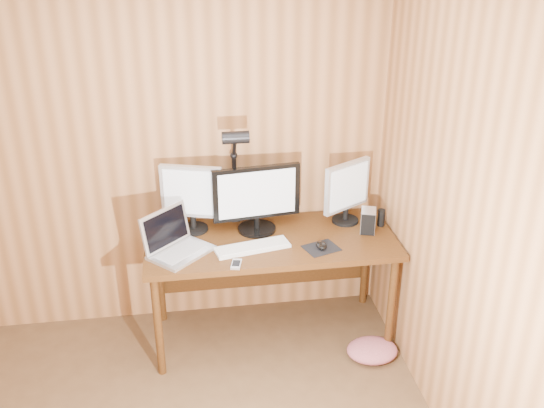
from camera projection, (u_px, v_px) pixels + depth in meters
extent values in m
plane|color=#B0703F|center=(119.00, 153.00, 3.88)|extent=(4.00, 0.00, 4.00)
plane|color=#B0703F|center=(544.00, 309.00, 2.33)|extent=(0.00, 4.00, 4.00)
cube|color=#49280F|center=(271.00, 242.00, 3.90)|extent=(1.60, 0.70, 0.04)
cube|color=#49280F|center=(264.00, 254.00, 4.30)|extent=(1.48, 0.02, 0.51)
cylinder|color=#49280F|center=(158.00, 327.00, 3.70)|extent=(0.05, 0.05, 0.71)
cylinder|color=#49280F|center=(160.00, 277.00, 4.22)|extent=(0.05, 0.05, 0.71)
cylinder|color=#49280F|center=(391.00, 306.00, 3.89)|extent=(0.05, 0.05, 0.71)
cylinder|color=#49280F|center=(365.00, 261.00, 4.41)|extent=(0.05, 0.05, 0.71)
cylinder|color=black|center=(257.00, 229.00, 3.99)|extent=(0.25, 0.25, 0.02)
cylinder|color=black|center=(257.00, 222.00, 3.97)|extent=(0.04, 0.04, 0.07)
cube|color=black|center=(256.00, 193.00, 3.88)|extent=(0.57, 0.11, 0.36)
cube|color=white|center=(257.00, 194.00, 3.87)|extent=(0.50, 0.07, 0.31)
cylinder|color=black|center=(194.00, 229.00, 3.99)|extent=(0.19, 0.19, 0.02)
cylinder|color=black|center=(193.00, 222.00, 3.97)|extent=(0.04, 0.04, 0.08)
cube|color=silver|center=(191.00, 191.00, 3.88)|extent=(0.39, 0.15, 0.35)
cube|color=white|center=(191.00, 193.00, 3.86)|extent=(0.34, 0.11, 0.30)
cylinder|color=black|center=(345.00, 220.00, 4.11)|extent=(0.18, 0.18, 0.02)
cylinder|color=black|center=(345.00, 214.00, 4.09)|extent=(0.04, 0.04, 0.08)
cube|color=silver|center=(347.00, 186.00, 4.00)|extent=(0.34, 0.22, 0.33)
cube|color=white|center=(349.00, 187.00, 3.99)|extent=(0.29, 0.17, 0.28)
cube|color=silver|center=(181.00, 253.00, 3.70)|extent=(0.44, 0.44, 0.02)
cube|color=silver|center=(165.00, 228.00, 3.72)|extent=(0.30, 0.30, 0.24)
cube|color=black|center=(165.00, 228.00, 3.72)|extent=(0.26, 0.25, 0.20)
cube|color=#B2B2B7|center=(181.00, 251.00, 3.70)|extent=(0.33, 0.33, 0.00)
cube|color=white|center=(252.00, 247.00, 3.77)|extent=(0.49, 0.23, 0.02)
cube|color=white|center=(252.00, 246.00, 3.76)|extent=(0.45, 0.20, 0.00)
cube|color=black|center=(321.00, 248.00, 3.77)|extent=(0.25, 0.23, 0.00)
ellipsoid|color=black|center=(321.00, 245.00, 3.76)|extent=(0.11, 0.13, 0.04)
cube|color=silver|center=(368.00, 220.00, 3.96)|extent=(0.13, 0.15, 0.15)
cube|color=black|center=(368.00, 225.00, 3.90)|extent=(0.09, 0.03, 0.15)
cube|color=silver|center=(236.00, 264.00, 3.59)|extent=(0.08, 0.12, 0.01)
cube|color=black|center=(236.00, 263.00, 3.58)|extent=(0.06, 0.07, 0.00)
cylinder|color=black|center=(381.00, 218.00, 4.03)|extent=(0.05, 0.05, 0.12)
cube|color=black|center=(236.00, 221.00, 4.14)|extent=(0.06, 0.07, 0.07)
cylinder|color=black|center=(235.00, 188.00, 4.04)|extent=(0.03, 0.03, 0.47)
sphere|color=black|center=(234.00, 155.00, 3.94)|extent=(0.05, 0.05, 0.05)
cylinder|color=black|center=(234.00, 146.00, 3.84)|extent=(0.02, 0.16, 0.19)
cylinder|color=black|center=(236.00, 137.00, 3.71)|extent=(0.17, 0.08, 0.08)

